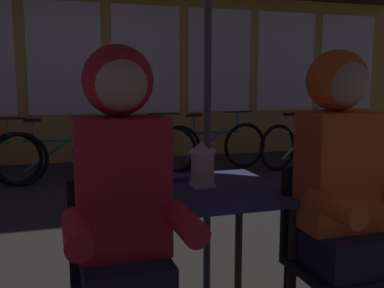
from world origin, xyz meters
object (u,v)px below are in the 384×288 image
(cafe_table, at_px, (207,207))
(bicycle_fourth, at_px, (135,149))
(lantern, at_px, (202,163))
(chair_right, at_px, (332,251))
(book, at_px, (166,178))
(chair_left, at_px, (123,278))
(bicycle_fifth, at_px, (212,146))
(person_left_hooded, at_px, (123,194))
(person_right_hooded, at_px, (343,177))
(bicycle_furthest, at_px, (304,144))
(bicycle_third, at_px, (58,156))

(cafe_table, distance_m, bicycle_fourth, 3.91)
(lantern, xyz_separation_m, chair_right, (0.50, -0.38, -0.37))
(cafe_table, bearing_deg, book, 129.11)
(cafe_table, height_order, chair_left, chair_left)
(chair_right, distance_m, bicycle_fourth, 4.26)
(chair_left, xyz_separation_m, book, (0.32, 0.57, 0.26))
(lantern, height_order, book, lantern)
(chair_right, bearing_deg, bicycle_fifth, 77.39)
(chair_right, height_order, bicycle_fourth, chair_right)
(bicycle_fifth, bearing_deg, person_left_hooded, -114.01)
(person_right_hooded, relative_size, bicycle_fifth, 0.83)
(bicycle_fourth, height_order, bicycle_furthest, same)
(lantern, relative_size, bicycle_third, 0.14)
(person_left_hooded, bearing_deg, cafe_table, 41.57)
(person_left_hooded, distance_m, bicycle_fifth, 4.70)
(chair_right, relative_size, person_left_hooded, 0.62)
(bicycle_fifth, bearing_deg, lantern, -110.63)
(bicycle_fourth, bearing_deg, person_left_hooded, -100.55)
(chair_right, distance_m, bicycle_furthest, 4.65)
(bicycle_fourth, distance_m, book, 3.74)
(book, bearing_deg, person_left_hooded, -126.08)
(cafe_table, bearing_deg, bicycle_furthest, 52.70)
(cafe_table, height_order, bicycle_furthest, bicycle_furthest)
(cafe_table, bearing_deg, person_left_hooded, -138.43)
(person_left_hooded, relative_size, bicycle_fifth, 0.83)
(chair_left, bearing_deg, person_left_hooded, -90.00)
(cafe_table, xyz_separation_m, chair_left, (-0.48, -0.37, -0.15))
(cafe_table, distance_m, bicycle_third, 3.72)
(person_left_hooded, height_order, person_right_hooded, same)
(cafe_table, bearing_deg, lantern, 156.38)
(person_right_hooded, height_order, book, person_right_hooded)
(cafe_table, xyz_separation_m, bicycle_furthest, (2.79, 3.66, -0.29))
(lantern, xyz_separation_m, person_right_hooded, (0.50, -0.44, -0.01))
(book, bearing_deg, bicycle_third, 89.46)
(bicycle_fifth, distance_m, bicycle_furthest, 1.38)
(chair_left, distance_m, bicycle_fourth, 4.33)
(bicycle_fourth, distance_m, bicycle_furthest, 2.48)
(book, bearing_deg, chair_left, -128.35)
(bicycle_fifth, bearing_deg, person_right_hooded, -102.45)
(bicycle_furthest, bearing_deg, chair_right, -119.81)
(chair_right, xyz_separation_m, book, (-0.64, 0.57, 0.26))
(person_left_hooded, distance_m, bicycle_fourth, 4.42)
(chair_left, xyz_separation_m, person_left_hooded, (-0.00, -0.06, 0.36))
(lantern, distance_m, bicycle_furthest, 4.64)
(chair_left, bearing_deg, chair_right, 0.00)
(lantern, height_order, bicycle_fourth, lantern)
(bicycle_fourth, xyz_separation_m, bicycle_furthest, (2.47, -0.23, 0.00))
(person_left_hooded, relative_size, book, 7.00)
(chair_right, xyz_separation_m, person_right_hooded, (0.00, -0.06, 0.36))
(person_right_hooded, height_order, bicycle_fourth, person_right_hooded)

